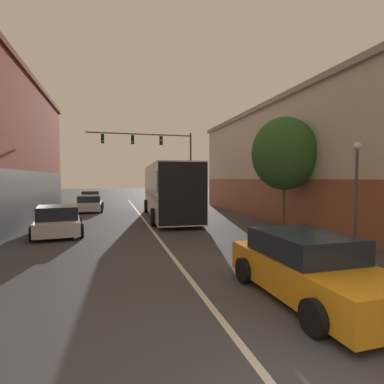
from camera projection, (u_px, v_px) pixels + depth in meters
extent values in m
cube|color=silver|center=(148.00, 225.00, 17.01)|extent=(0.14, 41.55, 0.01)
cube|color=#4C515B|center=(24.00, 199.00, 16.18)|extent=(0.24, 22.69, 3.07)
cube|color=beige|center=(347.00, 161.00, 18.97)|extent=(9.96, 25.53, 7.45)
cube|color=#995138|center=(277.00, 201.00, 17.80)|extent=(0.24, 25.02, 2.61)
cube|color=gray|center=(348.00, 104.00, 18.81)|extent=(10.36, 25.78, 0.30)
cube|color=silver|center=(169.00, 190.00, 20.13)|extent=(3.07, 10.90, 3.32)
cube|color=black|center=(169.00, 181.00, 20.11)|extent=(3.11, 10.69, 1.06)
cube|color=beige|center=(169.00, 194.00, 20.15)|extent=(3.10, 10.79, 0.33)
cube|color=black|center=(183.00, 194.00, 14.88)|extent=(2.49, 0.18, 3.18)
cylinder|color=black|center=(146.00, 206.00, 23.19)|extent=(0.35, 1.01, 1.00)
cylinder|color=black|center=(179.00, 205.00, 23.73)|extent=(0.35, 1.01, 1.00)
cylinder|color=black|center=(154.00, 217.00, 16.66)|extent=(0.35, 1.01, 1.00)
cylinder|color=black|center=(199.00, 216.00, 17.20)|extent=(0.35, 1.01, 1.00)
cube|color=orange|center=(311.00, 275.00, 6.54)|extent=(1.90, 4.33, 0.72)
cube|color=black|center=(304.00, 244.00, 6.76)|extent=(1.71, 2.27, 0.53)
cylinder|color=black|center=(244.00, 270.00, 7.57)|extent=(0.23, 0.64, 0.63)
cylinder|color=black|center=(308.00, 265.00, 8.09)|extent=(0.23, 0.64, 0.63)
cylinder|color=black|center=(315.00, 317.00, 5.01)|extent=(0.23, 0.64, 0.63)
cube|color=silver|center=(90.00, 205.00, 24.28)|extent=(1.84, 4.46, 0.60)
cube|color=black|center=(90.00, 199.00, 24.04)|extent=(1.68, 2.32, 0.52)
cylinder|color=black|center=(79.00, 206.00, 25.37)|extent=(0.22, 0.61, 0.61)
cylinder|color=black|center=(102.00, 206.00, 25.86)|extent=(0.22, 0.61, 0.61)
cylinder|color=black|center=(76.00, 209.00, 22.71)|extent=(0.22, 0.61, 0.61)
cylinder|color=black|center=(101.00, 209.00, 23.21)|extent=(0.22, 0.61, 0.61)
cube|color=silver|center=(58.00, 225.00, 14.10)|extent=(2.35, 4.14, 0.60)
cube|color=black|center=(58.00, 212.00, 13.89)|extent=(1.96, 2.25, 0.60)
cylinder|color=black|center=(38.00, 225.00, 14.87)|extent=(0.30, 0.65, 0.63)
cylinder|color=black|center=(79.00, 223.00, 15.60)|extent=(0.30, 0.65, 0.63)
cylinder|color=black|center=(32.00, 234.00, 12.61)|extent=(0.30, 0.65, 0.63)
cylinder|color=black|center=(81.00, 231.00, 13.34)|extent=(0.30, 0.65, 0.63)
cube|color=silver|center=(91.00, 199.00, 31.52)|extent=(1.97, 4.00, 0.64)
cube|color=black|center=(91.00, 194.00, 31.31)|extent=(1.75, 2.11, 0.52)
cylinder|color=black|center=(82.00, 200.00, 32.42)|extent=(0.24, 0.62, 0.62)
cylinder|color=black|center=(100.00, 200.00, 32.97)|extent=(0.24, 0.62, 0.62)
cylinder|color=black|center=(80.00, 202.00, 30.09)|extent=(0.24, 0.62, 0.62)
cylinder|color=black|center=(100.00, 201.00, 30.64)|extent=(0.24, 0.62, 0.62)
cylinder|color=#514C47|center=(191.00, 170.00, 28.63)|extent=(0.18, 0.18, 6.99)
cylinder|color=#514C47|center=(140.00, 134.00, 27.27)|extent=(9.47, 0.12, 0.12)
cube|color=black|center=(161.00, 141.00, 27.78)|extent=(0.28, 0.24, 0.80)
sphere|color=black|center=(161.00, 138.00, 27.62)|extent=(0.18, 0.18, 0.18)
sphere|color=orange|center=(161.00, 140.00, 27.63)|extent=(0.18, 0.18, 0.18)
sphere|color=black|center=(161.00, 143.00, 27.64)|extent=(0.18, 0.18, 0.18)
cube|color=black|center=(133.00, 140.00, 27.11)|extent=(0.28, 0.24, 0.80)
sphere|color=black|center=(133.00, 137.00, 26.95)|extent=(0.18, 0.18, 0.18)
sphere|color=black|center=(133.00, 139.00, 26.96)|extent=(0.18, 0.18, 0.18)
sphere|color=green|center=(133.00, 142.00, 26.97)|extent=(0.18, 0.18, 0.18)
cube|color=black|center=(103.00, 139.00, 26.43)|extent=(0.28, 0.24, 0.80)
sphere|color=black|center=(103.00, 136.00, 26.28)|extent=(0.18, 0.18, 0.18)
sphere|color=black|center=(103.00, 138.00, 26.29)|extent=(0.18, 0.18, 0.18)
sphere|color=green|center=(103.00, 141.00, 26.30)|extent=(0.18, 0.18, 0.18)
cone|color=#47474C|center=(355.00, 248.00, 11.01)|extent=(0.26, 0.26, 0.20)
cylinder|color=#47474C|center=(356.00, 200.00, 10.93)|extent=(0.10, 0.10, 3.72)
sphere|color=white|center=(357.00, 146.00, 10.84)|extent=(0.28, 0.28, 0.28)
cylinder|color=brown|center=(284.00, 206.00, 15.27)|extent=(0.16, 0.16, 2.49)
ellipsoid|color=#2D5B28|center=(284.00, 154.00, 15.14)|extent=(3.34, 3.01, 3.68)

